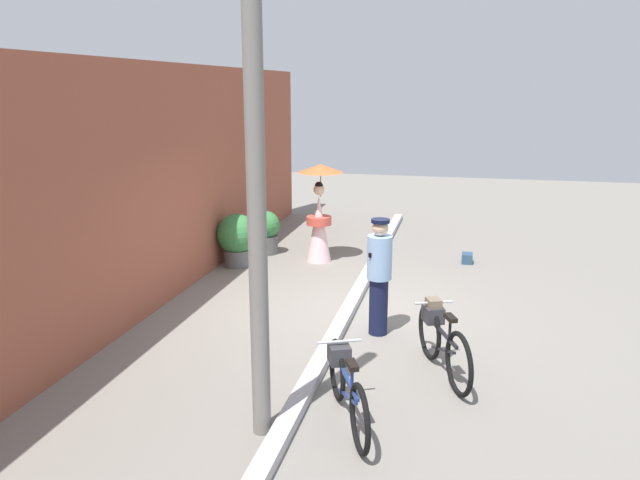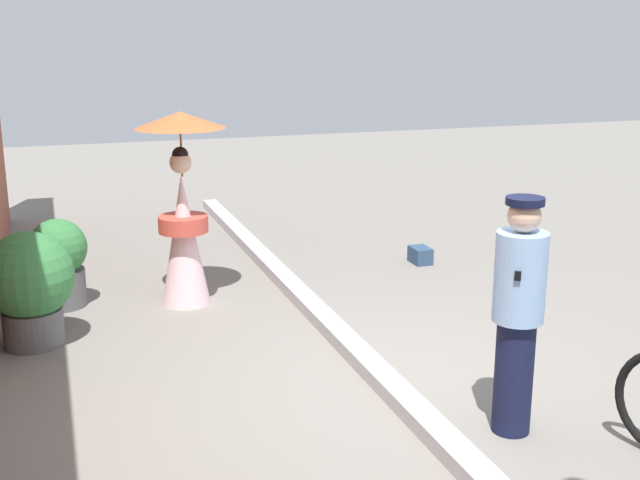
{
  "view_description": "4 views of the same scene",
  "coord_description": "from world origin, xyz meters",
  "px_view_note": "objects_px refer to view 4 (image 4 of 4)",
  "views": [
    {
      "loc": [
        -8.3,
        2.29,
        4.0
      ],
      "look_at": [
        0.22,
        0.63,
        1.28
      ],
      "focal_mm": 37.83,
      "sensor_mm": 36.0,
      "label": 1
    },
    {
      "loc": [
        -5.97,
        -5.61,
        3.5
      ],
      "look_at": [
        -0.28,
        0.21,
        0.91
      ],
      "focal_mm": 42.84,
      "sensor_mm": 36.0,
      "label": 2
    },
    {
      "loc": [
        -2.65,
        2.29,
        2.52
      ],
      "look_at": [
        0.61,
        0.5,
        1.08
      ],
      "focal_mm": 37.59,
      "sensor_mm": 36.0,
      "label": 3
    },
    {
      "loc": [
        -4.52,
        -6.46,
        3.08
      ],
      "look_at": [
        -0.22,
        0.5,
        1.07
      ],
      "focal_mm": 35.98,
      "sensor_mm": 36.0,
      "label": 4
    }
  ],
  "objects_px": {
    "person_officer": "(234,278)",
    "person_with_parasol": "(395,237)",
    "potted_plant_by_door": "(447,220)",
    "bicycle_near_officer": "(355,355)"
  },
  "relations": [
    {
      "from": "person_with_parasol",
      "to": "potted_plant_by_door",
      "type": "distance_m",
      "value": 3.34
    },
    {
      "from": "person_officer",
      "to": "person_with_parasol",
      "type": "height_order",
      "value": "person_with_parasol"
    },
    {
      "from": "bicycle_near_officer",
      "to": "person_with_parasol",
      "type": "bearing_deg",
      "value": 44.68
    },
    {
      "from": "person_officer",
      "to": "person_with_parasol",
      "type": "xyz_separation_m",
      "value": [
        2.79,
        0.54,
        0.04
      ]
    },
    {
      "from": "person_officer",
      "to": "person_with_parasol",
      "type": "relative_size",
      "value": 0.89
    },
    {
      "from": "bicycle_near_officer",
      "to": "person_officer",
      "type": "distance_m",
      "value": 1.82
    },
    {
      "from": "bicycle_near_officer",
      "to": "potted_plant_by_door",
      "type": "xyz_separation_m",
      "value": [
        4.98,
        4.08,
        0.1
      ]
    },
    {
      "from": "person_officer",
      "to": "potted_plant_by_door",
      "type": "xyz_separation_m",
      "value": [
        5.54,
        2.4,
        -0.36
      ]
    },
    {
      "from": "bicycle_near_officer",
      "to": "person_officer",
      "type": "xyz_separation_m",
      "value": [
        -0.56,
        1.67,
        0.46
      ]
    },
    {
      "from": "bicycle_near_officer",
      "to": "person_with_parasol",
      "type": "relative_size",
      "value": 0.9
    }
  ]
}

